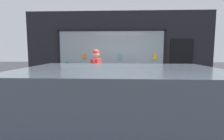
{
  "coord_description": "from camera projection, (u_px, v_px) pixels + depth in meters",
  "views": [
    {
      "loc": [
        0.06,
        -5.01,
        1.62
      ],
      "look_at": [
        -0.2,
        0.76,
        0.97
      ],
      "focal_mm": 28.0,
      "sensor_mm": 36.0,
      "label": 1
    }
  ],
  "objects": [
    {
      "name": "ground_plane",
      "position": [
        118.0,
        106.0,
        5.15
      ],
      "size": [
        40.0,
        40.0,
        0.0
      ],
      "primitive_type": "plane",
      "color": "#2D2D33"
    },
    {
      "name": "display_table_right",
      "position": [
        160.0,
        76.0,
        5.96
      ],
      "size": [
        2.47,
        0.74,
        0.93
      ],
      "color": "brown",
      "rests_on": "ground_plane"
    },
    {
      "name": "sandwich_board_sign",
      "position": [
        217.0,
        84.0,
        5.89
      ],
      "size": [
        0.66,
        0.88,
        0.93
      ],
      "rotation": [
        0.0,
        0.0,
        -0.28
      ],
      "color": "black",
      "rests_on": "ground_plane"
    },
    {
      "name": "small_dog",
      "position": [
        81.0,
        95.0,
        5.28
      ],
      "size": [
        0.37,
        0.45,
        0.4
      ],
      "rotation": [
        0.0,
        0.0,
        0.95
      ],
      "color": "white",
      "rests_on": "ground_plane"
    },
    {
      "name": "display_table_left",
      "position": [
        77.0,
        77.0,
        6.09
      ],
      "size": [
        2.47,
        0.75,
        0.88
      ],
      "color": "brown",
      "rests_on": "ground_plane"
    },
    {
      "name": "person_browsing",
      "position": [
        96.0,
        72.0,
        5.42
      ],
      "size": [
        0.29,
        0.65,
        1.66
      ],
      "rotation": [
        0.0,
        0.0,
        1.4
      ],
      "color": "#4C382D",
      "rests_on": "ground_plane"
    },
    {
      "name": "shopfront_facade",
      "position": [
        119.0,
        51.0,
        7.35
      ],
      "size": [
        7.75,
        0.29,
        3.24
      ],
      "color": "black",
      "rests_on": "ground_plane"
    },
    {
      "name": "parked_car",
      "position": [
        120.0,
        123.0,
        2.13
      ],
      "size": [
        4.16,
        2.0,
        1.41
      ],
      "rotation": [
        0.0,
        0.0,
        -0.01
      ],
      "color": "navy",
      "rests_on": "ground_plane"
    }
  ]
}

